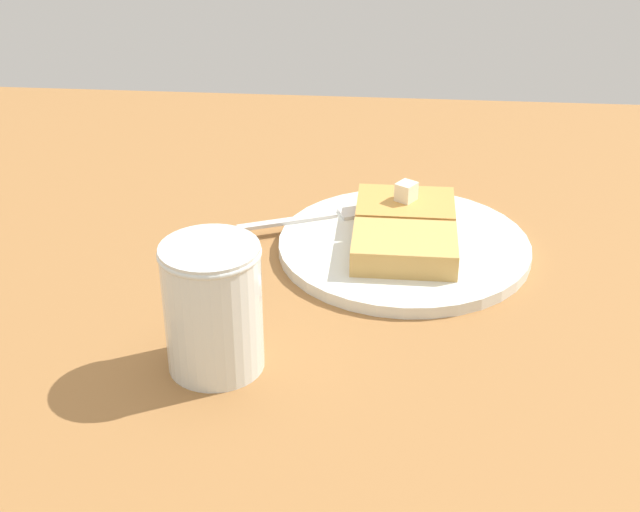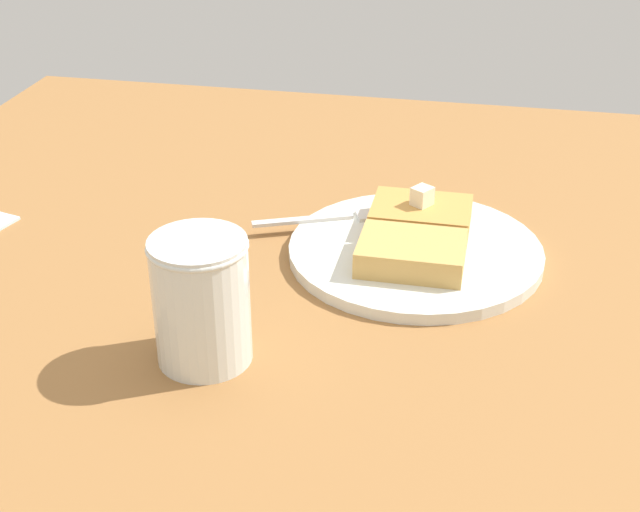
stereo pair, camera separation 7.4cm
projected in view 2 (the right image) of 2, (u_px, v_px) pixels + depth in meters
The scene contains 7 objects.
table_surface at pixel (288, 276), 82.64cm from camera, with size 96.01×96.01×2.63cm, color olive.
plate at pixel (415, 251), 82.83cm from camera, with size 23.59×23.59×1.11cm.
toast_slice_left at pixel (421, 216), 85.36cm from camera, with size 7.09×9.38×2.39cm, color #CA8F43.
toast_slice_middle at pixel (411, 255), 78.68cm from camera, with size 7.09×9.38×2.39cm, color tan.
butter_pat_primary at pixel (422, 196), 84.44cm from camera, with size 1.79×1.61×1.79cm, color #F7E8C8.
fork at pixel (348, 217), 87.55cm from camera, with size 7.50×15.31×0.36cm.
syrup_jar at pixel (202, 304), 66.70cm from camera, with size 7.53×7.53×10.22cm.
Camera 2 is at (69.44, 17.15, 42.86)cm, focal length 50.00 mm.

